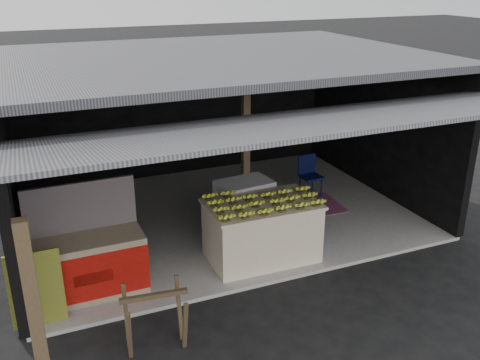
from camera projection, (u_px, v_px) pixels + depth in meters
name	position (u px, v px, depth m)	size (l,w,h in m)	color
ground	(278.00, 283.00, 7.94)	(80.00, 80.00, 0.00)	black
concrete_slab	(218.00, 215.00, 10.07)	(7.00, 5.00, 0.06)	gray
shophouse	(210.00, 104.00, 9.59)	(7.40, 7.29, 3.02)	black
banana_table	(262.00, 231.00, 8.36)	(1.74, 1.09, 0.95)	silver
banana_pile	(262.00, 197.00, 8.15)	(1.59, 0.95, 0.19)	yellow
white_crate	(244.00, 209.00, 9.08)	(0.96, 0.70, 1.00)	white
neighbor_stall	(89.00, 263.00, 7.44)	(1.54, 0.71, 1.57)	#998466
green_signboard	(36.00, 289.00, 6.78)	(0.67, 0.04, 1.01)	black
sawhorse	(155.00, 315.00, 6.38)	(0.80, 0.76, 0.79)	#4C3C26
water_barrel	(309.00, 227.00, 8.95)	(0.37, 0.37, 0.54)	navy
plastic_chair	(309.00, 172.00, 10.77)	(0.41, 0.41, 0.83)	#0A103A
magenta_rug	(303.00, 207.00, 10.34)	(1.50, 1.00, 0.01)	maroon
picture_frames	(170.00, 92.00, 11.37)	(1.62, 0.04, 0.46)	black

